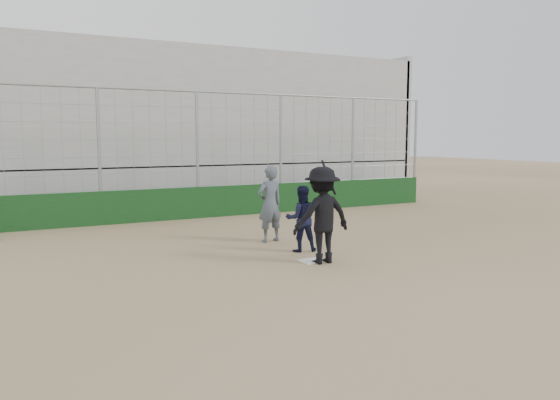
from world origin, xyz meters
name	(u,v)px	position (x,y,z in m)	size (l,w,h in m)	color
ground	(311,262)	(0.00, 0.00, 0.00)	(90.00, 90.00, 0.00)	brown
home_plate	(311,261)	(0.00, 0.00, 0.01)	(0.44, 0.44, 0.02)	white
backstop	(198,188)	(0.00, 7.00, 0.96)	(18.10, 0.25, 4.04)	#103413
bleachers	(155,128)	(0.00, 11.95, 2.92)	(20.25, 6.70, 6.98)	#999999
batter_at_plate	(322,215)	(0.14, -0.18, 0.99)	(1.29, 0.81, 2.11)	black
catcher_crouched	(301,229)	(0.31, 0.96, 0.51)	(0.85, 0.74, 1.03)	black
umpire	(270,208)	(0.22, 2.35, 0.85)	(0.69, 0.45, 1.70)	#4A525D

